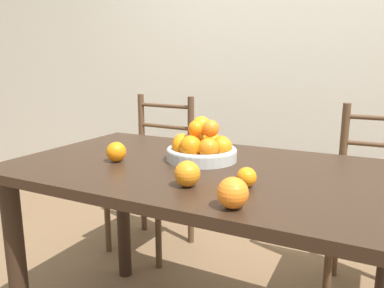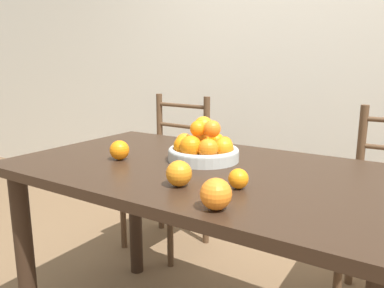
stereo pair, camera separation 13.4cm
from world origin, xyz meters
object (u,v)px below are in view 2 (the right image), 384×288
(orange_loose_2, at_px, (119,150))
(chair_left, at_px, (169,172))
(fruit_bowl, at_px, (203,148))
(orange_loose_3, at_px, (179,173))
(orange_loose_0, at_px, (238,179))
(orange_loose_1, at_px, (216,194))

(orange_loose_2, bearing_deg, chair_left, 114.11)
(fruit_bowl, distance_m, orange_loose_3, 0.32)
(orange_loose_2, xyz_separation_m, chair_left, (-0.36, 0.79, -0.34))
(orange_loose_0, relative_size, chair_left, 0.06)
(orange_loose_1, distance_m, orange_loose_3, 0.21)
(orange_loose_2, bearing_deg, orange_loose_3, -20.45)
(fruit_bowl, relative_size, orange_loose_1, 3.30)
(orange_loose_2, bearing_deg, fruit_bowl, 30.37)
(orange_loose_1, bearing_deg, orange_loose_2, 156.59)
(orange_loose_2, xyz_separation_m, orange_loose_3, (0.37, -0.14, 0.00))
(orange_loose_1, relative_size, chair_left, 0.09)
(orange_loose_2, bearing_deg, orange_loose_1, -23.41)
(fruit_bowl, relative_size, orange_loose_2, 3.59)
(chair_left, bearing_deg, fruit_bowl, -41.58)
(orange_loose_3, xyz_separation_m, chair_left, (-0.73, 0.93, -0.34))
(orange_loose_1, height_order, chair_left, chair_left)
(orange_loose_1, bearing_deg, orange_loose_3, 150.96)
(fruit_bowl, height_order, chair_left, chair_left)
(orange_loose_0, height_order, orange_loose_1, orange_loose_1)
(fruit_bowl, distance_m, orange_loose_1, 0.49)
(orange_loose_3, bearing_deg, chair_left, 128.00)
(orange_loose_1, bearing_deg, fruit_bowl, 124.76)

